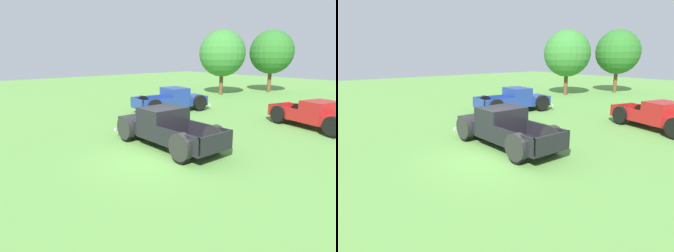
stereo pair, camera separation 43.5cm
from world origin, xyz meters
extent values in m
plane|color=#5B9342|center=(0.00, 0.00, 0.00)|extent=(80.00, 80.00, 0.00)
cube|color=black|center=(-2.52, 0.97, 0.70)|extent=(1.62, 1.64, 0.59)
cube|color=silver|center=(-3.34, 0.98, 0.70)|extent=(0.07, 1.47, 0.50)
sphere|color=silver|center=(-3.33, 0.32, 0.73)|extent=(0.21, 0.21, 0.21)
sphere|color=silver|center=(-3.32, 1.63, 0.73)|extent=(0.21, 0.21, 0.21)
cube|color=black|center=(-1.02, 0.96, 1.02)|extent=(1.41, 1.80, 1.23)
cube|color=#8C9EA8|center=(-1.67, 0.96, 1.29)|extent=(0.05, 1.55, 0.54)
cube|color=black|center=(0.81, 0.95, 0.46)|extent=(2.26, 1.81, 0.11)
cube|color=black|center=(0.80, 0.09, 0.81)|extent=(2.25, 0.10, 0.59)
cube|color=black|center=(0.81, 1.80, 0.81)|extent=(2.25, 0.10, 0.59)
cube|color=black|center=(1.89, 0.94, 0.81)|extent=(0.10, 1.79, 0.59)
cylinder|color=black|center=(-2.52, 0.07, 0.41)|extent=(0.82, 0.24, 0.81)
cylinder|color=#B7B7BC|center=(-2.52, 0.06, 0.41)|extent=(0.33, 0.26, 0.33)
cylinder|color=black|center=(-2.52, 0.07, 0.61)|extent=(1.03, 0.31, 1.03)
cylinder|color=black|center=(-2.51, 1.87, 0.41)|extent=(0.82, 0.24, 0.81)
cylinder|color=#B7B7BC|center=(-2.51, 1.88, 0.41)|extent=(0.33, 0.26, 0.33)
cylinder|color=black|center=(-2.51, 1.87, 0.61)|extent=(1.03, 0.31, 1.03)
cylinder|color=black|center=(1.07, 0.04, 0.41)|extent=(0.82, 0.24, 0.81)
cylinder|color=#B7B7BC|center=(1.07, 0.03, 0.41)|extent=(0.33, 0.26, 0.33)
cylinder|color=black|center=(1.07, 0.04, 0.61)|extent=(1.03, 0.31, 1.03)
cylinder|color=black|center=(1.08, 1.84, 0.41)|extent=(0.82, 0.24, 0.81)
cylinder|color=#B7B7BC|center=(1.08, 1.85, 0.41)|extent=(0.33, 0.26, 0.33)
cylinder|color=black|center=(1.08, 1.84, 0.61)|extent=(1.03, 0.31, 1.03)
cube|color=silver|center=(-3.38, 0.98, 0.37)|extent=(0.12, 1.96, 0.13)
cube|color=maroon|center=(2.07, 8.73, 0.92)|extent=(1.60, 1.86, 1.11)
cube|color=#8C9EA8|center=(2.65, 8.59, 1.17)|extent=(0.36, 1.36, 0.49)
cube|color=maroon|center=(0.48, 9.11, 0.41)|extent=(2.35, 2.04, 0.10)
cube|color=maroon|center=(0.66, 9.86, 0.73)|extent=(1.99, 0.55, 0.53)
cube|color=maroon|center=(0.30, 8.37, 0.73)|extent=(1.99, 0.55, 0.53)
cube|color=maroon|center=(-0.47, 9.34, 0.73)|extent=(0.45, 1.59, 0.53)
cylinder|color=black|center=(3.20, 7.62, 0.37)|extent=(0.76, 0.38, 0.73)
cylinder|color=#B7B7BC|center=(3.19, 7.61, 0.37)|extent=(0.34, 0.29, 0.29)
cylinder|color=black|center=(3.20, 7.62, 0.55)|extent=(0.96, 0.48, 0.93)
cylinder|color=black|center=(0.43, 9.96, 0.37)|extent=(0.76, 0.38, 0.73)
cylinder|color=#B7B7BC|center=(0.44, 9.97, 0.37)|extent=(0.34, 0.29, 0.29)
cylinder|color=black|center=(0.43, 9.96, 0.55)|extent=(0.96, 0.48, 0.93)
cylinder|color=black|center=(0.05, 8.38, 0.37)|extent=(0.76, 0.38, 0.73)
cylinder|color=#B7B7BC|center=(0.05, 8.37, 0.37)|extent=(0.34, 0.29, 0.29)
cylinder|color=black|center=(0.05, 8.38, 0.55)|extent=(0.96, 0.48, 0.93)
cube|color=navy|center=(-6.20, 7.90, 0.68)|extent=(1.81, 1.79, 0.57)
cube|color=silver|center=(-6.08, 8.69, 0.68)|extent=(1.42, 0.29, 0.48)
sphere|color=silver|center=(-6.71, 8.77, 0.71)|extent=(0.21, 0.21, 0.21)
sphere|color=silver|center=(-5.45, 8.57, 0.71)|extent=(0.21, 0.21, 0.21)
cube|color=navy|center=(-6.43, 6.46, 1.00)|extent=(1.93, 1.61, 1.20)
cube|color=#8C9EA8|center=(-6.33, 7.08, 1.26)|extent=(1.49, 0.28, 0.53)
cube|color=navy|center=(-6.71, 4.71, 0.45)|extent=(2.06, 2.44, 0.10)
cube|color=navy|center=(-7.53, 4.84, 0.79)|extent=(0.43, 2.17, 0.57)
cube|color=navy|center=(-5.89, 4.58, 0.79)|extent=(0.43, 2.17, 0.57)
cube|color=navy|center=(-6.88, 3.67, 0.79)|extent=(1.73, 0.36, 0.57)
cylinder|color=black|center=(-7.07, 8.04, 0.40)|extent=(0.35, 0.82, 0.79)
cylinder|color=#B7B7BC|center=(-7.08, 8.04, 0.40)|extent=(0.30, 0.35, 0.32)
cylinder|color=black|center=(-7.07, 8.04, 0.60)|extent=(0.45, 1.03, 1.00)
cylinder|color=black|center=(-5.34, 7.76, 0.40)|extent=(0.35, 0.82, 0.79)
cylinder|color=#B7B7BC|center=(-5.33, 7.76, 0.40)|extent=(0.30, 0.35, 0.32)
cylinder|color=black|center=(-5.34, 7.76, 0.60)|extent=(0.45, 1.03, 1.00)
cylinder|color=black|center=(-7.62, 4.59, 0.40)|extent=(0.35, 0.82, 0.79)
cylinder|color=#B7B7BC|center=(-7.63, 4.59, 0.40)|extent=(0.30, 0.35, 0.32)
cylinder|color=black|center=(-7.62, 4.59, 0.60)|extent=(0.45, 1.03, 1.00)
cylinder|color=black|center=(-5.89, 4.31, 0.40)|extent=(0.35, 0.82, 0.79)
cylinder|color=#B7B7BC|center=(-5.88, 4.31, 0.40)|extent=(0.30, 0.35, 0.32)
cylinder|color=black|center=(-5.89, 4.31, 0.60)|extent=(0.45, 1.03, 1.00)
cube|color=silver|center=(-6.07, 8.73, 0.36)|extent=(1.89, 0.40, 0.13)
cylinder|color=brown|center=(-7.86, 20.58, 1.19)|extent=(0.36, 0.36, 2.38)
sphere|color=#286623|center=(-7.86, 20.58, 3.98)|extent=(4.27, 4.27, 4.27)
cylinder|color=brown|center=(-9.79, 15.35, 1.13)|extent=(0.36, 0.36, 2.25)
sphere|color=#33752D|center=(-9.79, 15.35, 3.85)|extent=(4.27, 4.27, 4.27)
camera|label=1|loc=(8.24, -6.66, 3.79)|focal=31.34mm
camera|label=2|loc=(8.51, -6.33, 3.79)|focal=31.34mm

